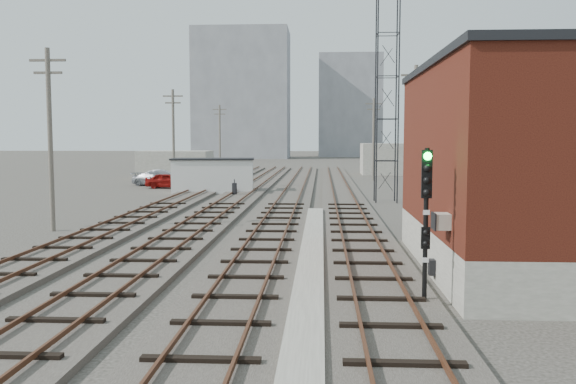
# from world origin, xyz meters

# --- Properties ---
(ground) EXTENTS (320.00, 320.00, 0.00)m
(ground) POSITION_xyz_m (0.00, 60.00, 0.00)
(ground) COLOR #282621
(ground) RESTS_ON ground
(track_right) EXTENTS (3.20, 90.00, 0.39)m
(track_right) POSITION_xyz_m (2.50, 39.00, 0.11)
(track_right) COLOR #332D28
(track_right) RESTS_ON ground
(track_mid_right) EXTENTS (3.20, 90.00, 0.39)m
(track_mid_right) POSITION_xyz_m (-1.50, 39.00, 0.11)
(track_mid_right) COLOR #332D28
(track_mid_right) RESTS_ON ground
(track_mid_left) EXTENTS (3.20, 90.00, 0.39)m
(track_mid_left) POSITION_xyz_m (-5.50, 39.00, 0.11)
(track_mid_left) COLOR #332D28
(track_mid_left) RESTS_ON ground
(track_left) EXTENTS (3.20, 90.00, 0.39)m
(track_left) POSITION_xyz_m (-9.50, 39.00, 0.11)
(track_left) COLOR #332D28
(track_left) RESTS_ON ground
(platform_curb) EXTENTS (0.90, 28.00, 0.26)m
(platform_curb) POSITION_xyz_m (0.50, 14.00, 0.13)
(platform_curb) COLOR gray
(platform_curb) RESTS_ON ground
(brick_building) EXTENTS (6.54, 12.20, 7.22)m
(brick_building) POSITION_xyz_m (7.50, 12.00, 3.63)
(brick_building) COLOR gray
(brick_building) RESTS_ON ground
(lattice_tower) EXTENTS (1.60, 1.60, 15.00)m
(lattice_tower) POSITION_xyz_m (5.50, 35.00, 7.50)
(lattice_tower) COLOR black
(lattice_tower) RESTS_ON ground
(utility_pole_left_a) EXTENTS (1.80, 0.24, 9.00)m
(utility_pole_left_a) POSITION_xyz_m (-12.50, 20.00, 4.80)
(utility_pole_left_a) COLOR #595147
(utility_pole_left_a) RESTS_ON ground
(utility_pole_left_b) EXTENTS (1.80, 0.24, 9.00)m
(utility_pole_left_b) POSITION_xyz_m (-12.50, 45.00, 4.80)
(utility_pole_left_b) COLOR #595147
(utility_pole_left_b) RESTS_ON ground
(utility_pole_left_c) EXTENTS (1.80, 0.24, 9.00)m
(utility_pole_left_c) POSITION_xyz_m (-12.50, 70.00, 4.80)
(utility_pole_left_c) COLOR #595147
(utility_pole_left_c) RESTS_ON ground
(utility_pole_right_a) EXTENTS (1.80, 0.24, 9.00)m
(utility_pole_right_a) POSITION_xyz_m (6.50, 28.00, 4.80)
(utility_pole_right_a) COLOR #595147
(utility_pole_right_a) RESTS_ON ground
(utility_pole_right_b) EXTENTS (1.80, 0.24, 9.00)m
(utility_pole_right_b) POSITION_xyz_m (6.50, 58.00, 4.80)
(utility_pole_right_b) COLOR #595147
(utility_pole_right_b) RESTS_ON ground
(apartment_left) EXTENTS (22.00, 14.00, 30.00)m
(apartment_left) POSITION_xyz_m (-18.00, 135.00, 15.00)
(apartment_left) COLOR gray
(apartment_left) RESTS_ON ground
(apartment_right) EXTENTS (16.00, 12.00, 26.00)m
(apartment_right) POSITION_xyz_m (8.00, 150.00, 13.00)
(apartment_right) COLOR gray
(apartment_right) RESTS_ON ground
(shed_left) EXTENTS (8.00, 5.00, 3.20)m
(shed_left) POSITION_xyz_m (-16.00, 60.00, 1.60)
(shed_left) COLOR gray
(shed_left) RESTS_ON ground
(shed_right) EXTENTS (6.00, 6.00, 4.00)m
(shed_right) POSITION_xyz_m (9.00, 70.00, 2.00)
(shed_right) COLOR gray
(shed_right) RESTS_ON ground
(signal_mast) EXTENTS (0.40, 0.42, 4.34)m
(signal_mast) POSITION_xyz_m (3.70, 7.16, 2.59)
(signal_mast) COLOR gray
(signal_mast) RESTS_ON ground
(switch_stand) EXTENTS (0.36, 0.36, 1.30)m
(switch_stand) POSITION_xyz_m (-6.04, 38.37, 0.61)
(switch_stand) COLOR black
(switch_stand) RESTS_ON ground
(site_trailer) EXTENTS (7.26, 3.72, 2.94)m
(site_trailer) POSITION_xyz_m (-8.39, 42.03, 1.48)
(site_trailer) COLOR silver
(site_trailer) RESTS_ON ground
(car_red) EXTENTS (4.28, 1.97, 1.42)m
(car_red) POSITION_xyz_m (-13.38, 46.32, 0.71)
(car_red) COLOR maroon
(car_red) RESTS_ON ground
(car_silver) EXTENTS (4.69, 2.34, 1.48)m
(car_silver) POSITION_xyz_m (-15.23, 51.41, 0.74)
(car_silver) COLOR #B3B5BC
(car_silver) RESTS_ON ground
(car_grey) EXTENTS (4.82, 3.23, 1.30)m
(car_grey) POSITION_xyz_m (-15.54, 49.15, 0.65)
(car_grey) COLOR gray
(car_grey) RESTS_ON ground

